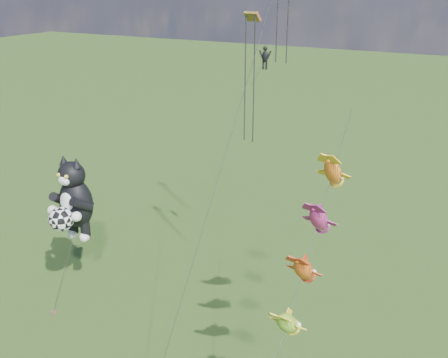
% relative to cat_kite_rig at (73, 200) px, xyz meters
% --- Properties ---
extents(cat_kite_rig, '(2.82, 4.30, 10.84)m').
position_rel_cat_kite_rig_xyz_m(cat_kite_rig, '(0.00, 0.00, 0.00)').
color(cat_kite_rig, brown).
rests_on(cat_kite_rig, ground).
extents(fish_windsock_rig, '(0.96, 15.97, 15.63)m').
position_rel_cat_kite_rig_xyz_m(fish_windsock_rig, '(17.73, -4.98, 1.04)').
color(fish_windsock_rig, brown).
rests_on(fish_windsock_rig, ground).
extents(parafoil_rig, '(1.90, 17.54, 25.06)m').
position_rel_cat_kite_rig_xyz_m(parafoil_rig, '(11.39, 5.56, 10.43)').
color(parafoil_rig, brown).
rests_on(parafoil_rig, ground).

